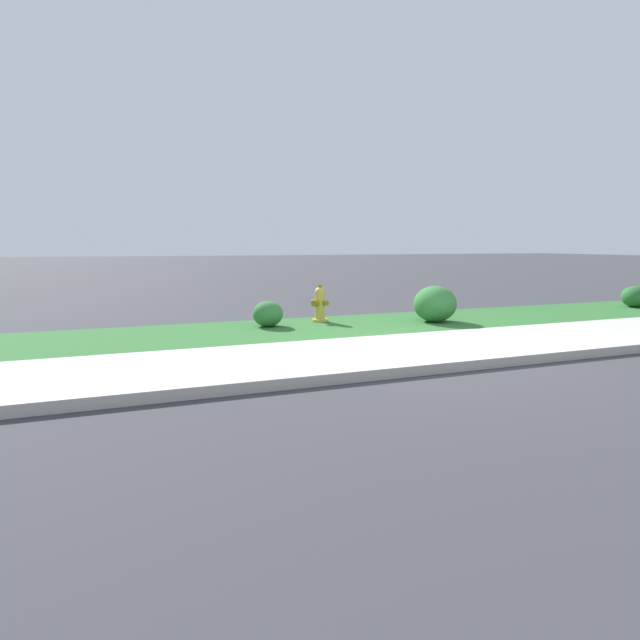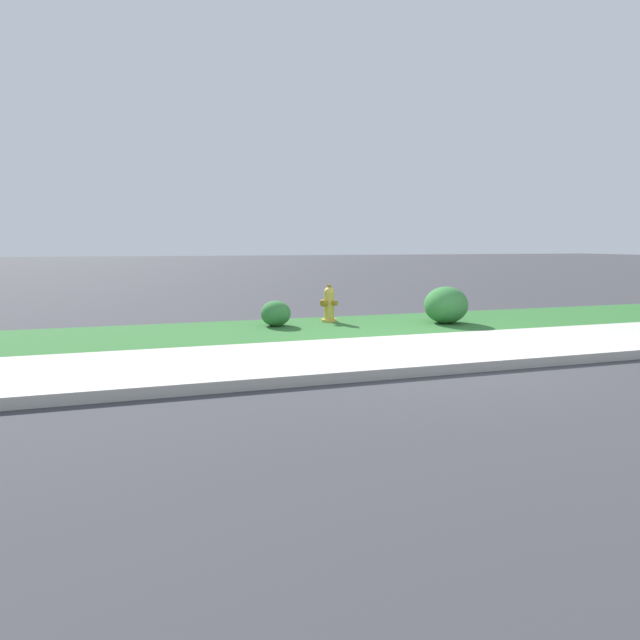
{
  "view_description": "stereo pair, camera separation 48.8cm",
  "coord_description": "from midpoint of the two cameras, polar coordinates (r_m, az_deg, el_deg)",
  "views": [
    {
      "loc": [
        -3.8,
        -5.9,
        1.44
      ],
      "look_at": [
        -1.42,
        0.54,
        0.4
      ],
      "focal_mm": 28.0,
      "sensor_mm": 36.0,
      "label": 1
    },
    {
      "loc": [
        -3.34,
        -6.06,
        1.44
      ],
      "look_at": [
        -1.42,
        0.54,
        0.4
      ],
      "focal_mm": 28.0,
      "sensor_mm": 36.0,
      "label": 2
    }
  ],
  "objects": [
    {
      "name": "grass_verge",
      "position": [
        9.09,
        7.15,
        -0.55
      ],
      "size": [
        18.0,
        2.31,
        0.01
      ],
      "primitive_type": "cube",
      "color": "#2D662D",
      "rests_on": "ground"
    },
    {
      "name": "shrub_bush_near_lamp",
      "position": [
        8.88,
        -3.52,
        0.75
      ],
      "size": [
        0.54,
        0.54,
        0.46
      ],
      "color": "#337538",
      "rests_on": "ground"
    },
    {
      "name": "sidewalk_pavement",
      "position": [
        7.11,
        14.35,
        -3.31
      ],
      "size": [
        18.0,
        2.2,
        0.01
      ],
      "primitive_type": "cube",
      "color": "#BCB7AD",
      "rests_on": "ground"
    },
    {
      "name": "ground_plane",
      "position": [
        7.11,
        14.35,
        -3.35
      ],
      "size": [
        120.0,
        120.0,
        0.0
      ],
      "primitive_type": "plane",
      "color": "#38383D"
    },
    {
      "name": "shrub_bush_mid_verge",
      "position": [
        9.53,
        15.63,
        1.66
      ],
      "size": [
        0.8,
        0.8,
        0.68
      ],
      "color": "#337538",
      "rests_on": "ground"
    },
    {
      "name": "street_curb",
      "position": [
        6.14,
        19.96,
        -4.91
      ],
      "size": [
        18.0,
        0.16,
        0.12
      ],
      "primitive_type": "cube",
      "color": "#BCB7AD",
      "rests_on": "ground"
    },
    {
      "name": "fire_hydrant_near_corner",
      "position": [
        9.36,
        2.52,
        1.82
      ],
      "size": [
        0.34,
        0.36,
        0.7
      ],
      "rotation": [
        0.0,
        0.0,
        2.13
      ],
      "color": "gold",
      "rests_on": "ground"
    }
  ]
}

